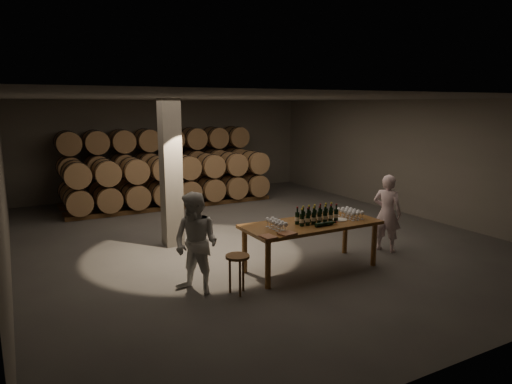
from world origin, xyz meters
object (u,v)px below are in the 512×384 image
stool (238,262)px  person_man (387,213)px  bottle_cluster (317,216)px  plate (340,220)px  person_woman (196,243)px  notebook_near (287,234)px  tasting_table (311,228)px

stool → person_man: bearing=7.6°
bottle_cluster → person_man: size_ratio=0.53×
stool → plate: bearing=7.0°
bottle_cluster → person_woman: size_ratio=0.51×
plate → notebook_near: size_ratio=1.01×
notebook_near → stool: (-0.91, 0.08, -0.38)m
notebook_near → bottle_cluster: bearing=14.5°
person_man → bottle_cluster: bearing=67.1°
plate → stool: (-2.32, -0.28, -0.37)m
person_woman → plate: bearing=54.9°
person_man → person_woman: (-4.33, -0.14, 0.02)m
plate → person_man: (1.43, 0.22, -0.09)m
notebook_near → person_woman: 1.55m
bottle_cluster → plate: bearing=-6.3°
notebook_near → person_woman: (-1.48, 0.44, -0.07)m
bottle_cluster → stool: (-1.82, -0.34, -0.48)m
tasting_table → person_man: size_ratio=1.58×
notebook_near → person_woman: bearing=153.6°
plate → person_woman: person_woman is taller
plate → notebook_near: 1.46m
tasting_table → plate: size_ratio=9.31×
person_man → tasting_table: bearing=65.9°
tasting_table → notebook_near: (-0.81, -0.45, 0.12)m
bottle_cluster → person_man: (1.94, 0.17, -0.20)m
stool → person_man: 3.80m
notebook_near → stool: size_ratio=0.42×
plate → stool: plate is taller
tasting_table → person_man: (2.04, 0.13, 0.03)m
bottle_cluster → person_man: bearing=4.9°
tasting_table → person_man: person_man is taller
stool → bottle_cluster: bearing=10.5°
stool → person_man: (3.76, 0.50, 0.28)m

